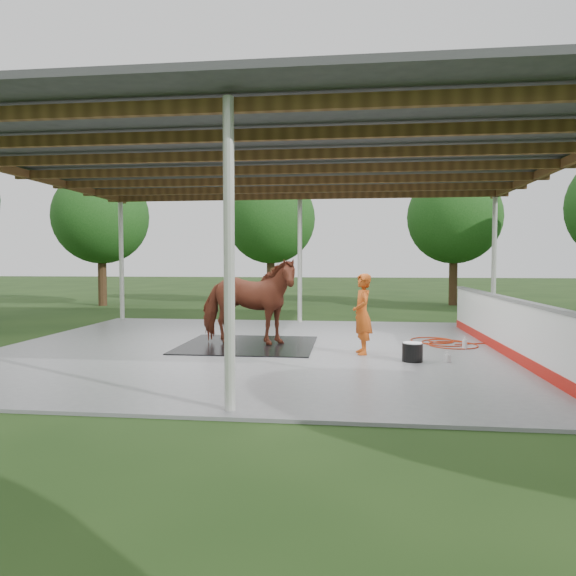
# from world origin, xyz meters

# --- Properties ---
(ground) EXTENTS (100.00, 100.00, 0.00)m
(ground) POSITION_xyz_m (0.00, 0.00, 0.00)
(ground) COLOR #1E3814
(concrete_slab) EXTENTS (12.00, 10.00, 0.05)m
(concrete_slab) POSITION_xyz_m (0.00, 0.00, 0.03)
(concrete_slab) COLOR slate
(concrete_slab) RESTS_ON ground
(pavilion_structure) EXTENTS (12.60, 10.60, 4.05)m
(pavilion_structure) POSITION_xyz_m (0.00, -0.00, 3.97)
(pavilion_structure) COLOR beige
(pavilion_structure) RESTS_ON ground
(dasher_board) EXTENTS (0.16, 8.00, 1.15)m
(dasher_board) POSITION_xyz_m (4.60, 0.00, 0.59)
(dasher_board) COLOR red
(dasher_board) RESTS_ON concrete_slab
(tree_belt) EXTENTS (28.00, 28.00, 5.80)m
(tree_belt) POSITION_xyz_m (0.30, 0.90, 3.79)
(tree_belt) COLOR #382314
(tree_belt) RESTS_ON ground
(rubber_mat) EXTENTS (2.90, 2.72, 0.02)m
(rubber_mat) POSITION_xyz_m (-0.73, 0.18, 0.06)
(rubber_mat) COLOR black
(rubber_mat) RESTS_ON concrete_slab
(horse) EXTENTS (2.32, 1.20, 1.89)m
(horse) POSITION_xyz_m (-0.73, 0.18, 1.02)
(horse) COLOR brown
(horse) RESTS_ON rubber_mat
(handler) EXTENTS (0.49, 0.65, 1.61)m
(handler) POSITION_xyz_m (1.75, -0.60, 0.86)
(handler) COLOR #BD4A14
(handler) RESTS_ON concrete_slab
(wash_bucket) EXTENTS (0.38, 0.38, 0.35)m
(wash_bucket) POSITION_xyz_m (2.65, -1.25, 0.23)
(wash_bucket) COLOR black
(wash_bucket) RESTS_ON concrete_slab
(soap_bottle_a) EXTENTS (0.11, 0.11, 0.28)m
(soap_bottle_a) POSITION_xyz_m (3.92, 0.21, 0.19)
(soap_bottle_a) COLOR silver
(soap_bottle_a) RESTS_ON concrete_slab
(soap_bottle_b) EXTENTS (0.13, 0.13, 0.20)m
(soap_bottle_b) POSITION_xyz_m (3.28, -1.27, 0.15)
(soap_bottle_b) COLOR #338CD8
(soap_bottle_b) RESTS_ON concrete_slab
(hose_coil) EXTENTS (2.21, 1.64, 0.02)m
(hose_coil) POSITION_xyz_m (3.63, 0.99, 0.06)
(hose_coil) COLOR #A6280B
(hose_coil) RESTS_ON concrete_slab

